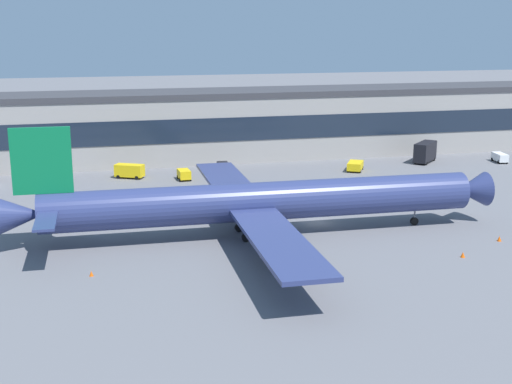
% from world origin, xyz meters
% --- Properties ---
extents(ground_plane, '(600.00, 600.00, 0.00)m').
position_xyz_m(ground_plane, '(0.00, 0.00, 0.00)').
color(ground_plane, slate).
extents(terminal_building, '(173.34, 15.04, 14.25)m').
position_xyz_m(terminal_building, '(0.00, 51.30, 7.15)').
color(terminal_building, '#9E9993').
rests_on(terminal_building, ground_plane).
extents(airliner, '(65.94, 56.90, 15.42)m').
position_xyz_m(airliner, '(-9.91, -3.86, 4.65)').
color(airliner, navy).
rests_on(airliner, ground_plane).
extents(baggage_tug, '(2.25, 3.69, 1.85)m').
position_xyz_m(baggage_tug, '(-14.33, 32.40, 1.09)').
color(baggage_tug, yellow).
rests_on(baggage_tug, ground_plane).
extents(crew_van, '(5.62, 4.39, 2.55)m').
position_xyz_m(crew_van, '(-23.71, 36.21, 1.46)').
color(crew_van, yellow).
rests_on(crew_van, ground_plane).
extents(pushback_tractor, '(4.64, 5.46, 1.75)m').
position_xyz_m(pushback_tractor, '(18.92, 32.29, 1.05)').
color(pushback_tractor, yellow).
rests_on(pushback_tractor, ground_plane).
extents(catering_truck, '(6.95, 6.91, 4.15)m').
position_xyz_m(catering_truck, '(35.96, 36.66, 2.29)').
color(catering_truck, black).
rests_on(catering_truck, ground_plane).
extents(follow_me_car, '(2.58, 4.65, 1.85)m').
position_xyz_m(follow_me_car, '(50.89, 33.06, 1.09)').
color(follow_me_car, white).
rests_on(follow_me_car, ground_plane).
extents(belt_loader, '(2.55, 6.55, 1.95)m').
position_xyz_m(belt_loader, '(-6.35, 35.46, 1.15)').
color(belt_loader, black).
rests_on(belt_loader, ground_plane).
extents(traffic_cone_0, '(0.55, 0.55, 0.69)m').
position_xyz_m(traffic_cone_0, '(12.14, -18.55, 0.34)').
color(traffic_cone_0, '#F2590C').
rests_on(traffic_cone_0, ground_plane).
extents(traffic_cone_1, '(0.55, 0.55, 0.68)m').
position_xyz_m(traffic_cone_1, '(20.14, -13.94, 0.34)').
color(traffic_cone_1, '#F2590C').
rests_on(traffic_cone_1, ground_plane).
extents(traffic_cone_2, '(0.49, 0.49, 0.61)m').
position_xyz_m(traffic_cone_2, '(-31.58, -14.10, 0.30)').
color(traffic_cone_2, '#F2590C').
rests_on(traffic_cone_2, ground_plane).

